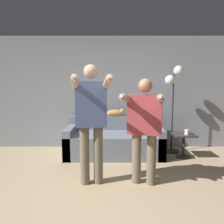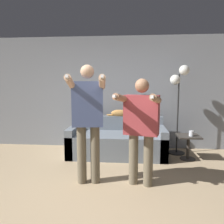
% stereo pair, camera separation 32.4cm
% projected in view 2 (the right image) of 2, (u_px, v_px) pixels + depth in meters
% --- Properties ---
extents(ground_plane, '(16.00, 16.00, 0.00)m').
position_uv_depth(ground_plane, '(89.00, 201.00, 2.84)').
color(ground_plane, tan).
extents(wall_back, '(10.00, 0.05, 2.60)m').
position_uv_depth(wall_back, '(108.00, 93.00, 5.16)').
color(wall_back, gray).
rests_on(wall_back, ground_plane).
extents(couch, '(2.01, 0.94, 0.78)m').
position_uv_depth(couch, '(117.00, 142.00, 4.66)').
color(couch, slate).
rests_on(couch, ground_plane).
extents(person_left, '(0.58, 0.71, 1.79)m').
position_uv_depth(person_left, '(88.00, 116.00, 3.22)').
color(person_left, '#6B604C').
rests_on(person_left, ground_plane).
extents(person_right, '(0.67, 0.77, 1.58)m').
position_uv_depth(person_right, '(141.00, 124.00, 3.17)').
color(person_right, '#6B604C').
rests_on(person_right, ground_plane).
extents(cat, '(0.51, 0.12, 0.17)m').
position_uv_depth(cat, '(120.00, 113.00, 4.95)').
color(cat, tan).
rests_on(cat, couch).
extents(floor_lamp, '(0.39, 0.36, 1.90)m').
position_uv_depth(floor_lamp, '(179.00, 86.00, 4.61)').
color(floor_lamp, black).
rests_on(floor_lamp, ground_plane).
extents(side_table, '(0.44, 0.44, 0.49)m').
position_uv_depth(side_table, '(188.00, 142.00, 4.37)').
color(side_table, '#38332D').
rests_on(side_table, ground_plane).
extents(cup, '(0.09, 0.09, 0.11)m').
position_uv_depth(cup, '(191.00, 133.00, 4.28)').
color(cup, silver).
rests_on(cup, side_table).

